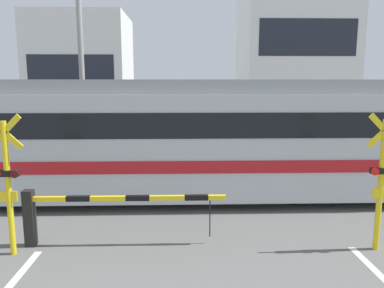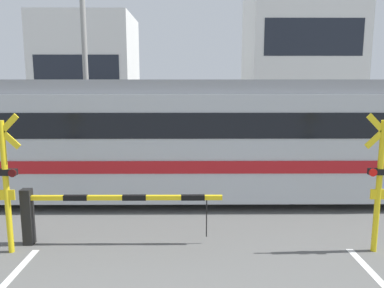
{
  "view_description": "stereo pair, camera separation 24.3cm",
  "coord_description": "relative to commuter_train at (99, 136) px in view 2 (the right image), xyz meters",
  "views": [
    {
      "loc": [
        -0.31,
        -1.82,
        3.32
      ],
      "look_at": [
        0.0,
        8.51,
        1.6
      ],
      "focal_mm": 35.0,
      "sensor_mm": 36.0,
      "label": 1
    },
    {
      "loc": [
        -0.07,
        -1.82,
        3.32
      ],
      "look_at": [
        0.0,
        8.51,
        1.6
      ],
      "focal_mm": 35.0,
      "sensor_mm": 36.0,
      "label": 2
    }
  ],
  "objects": [
    {
      "name": "rail_track_near",
      "position": [
        2.66,
        -0.72,
        -1.77
      ],
      "size": [
        50.0,
        0.1,
        0.08
      ],
      "color": "gray",
      "rests_on": "ground_plane"
    },
    {
      "name": "commuter_train",
      "position": [
        0.0,
        0.0,
        0.0
      ],
      "size": [
        17.48,
        2.87,
        3.38
      ],
      "color": "#B7BCC1",
      "rests_on": "ground_plane"
    },
    {
      "name": "building_left_of_street",
      "position": [
        -4.08,
        14.64,
        1.96
      ],
      "size": [
        6.0,
        5.47,
        7.53
      ],
      "color": "white",
      "rests_on": "ground_plane"
    },
    {
      "name": "crossing_barrier_far",
      "position": [
        5.0,
        2.59,
        -1.02
      ],
      "size": [
        4.09,
        0.2,
        1.17
      ],
      "color": "black",
      "rests_on": "ground_plane"
    },
    {
      "name": "utility_pole_streetside",
      "position": [
        -1.68,
        5.09,
        2.55
      ],
      "size": [
        0.22,
        0.22,
        8.71
      ],
      "color": "gray",
      "rests_on": "ground_plane"
    },
    {
      "name": "building_right_of_street",
      "position": [
        9.86,
        14.64,
        3.57
      ],
      "size": [
        6.93,
        5.47,
        10.74
      ],
      "color": "white",
      "rests_on": "ground_plane"
    },
    {
      "name": "crossing_signal_right",
      "position": [
        6.25,
        -3.6,
        -0.3
      ],
      "size": [
        0.68,
        0.15,
        2.74
      ],
      "color": "yellow",
      "rests_on": "ground_plane"
    },
    {
      "name": "crossing_barrier_near",
      "position": [
        0.32,
        -3.23,
        -1.02
      ],
      "size": [
        4.09,
        0.2,
        1.17
      ],
      "color": "black",
      "rests_on": "ground_plane"
    },
    {
      "name": "pedestrian",
      "position": [
        2.23,
        4.41,
        -0.88
      ],
      "size": [
        0.38,
        0.22,
        1.62
      ],
      "color": "#23232D",
      "rests_on": "ground_plane"
    },
    {
      "name": "crossing_signal_left",
      "position": [
        -0.93,
        -3.6,
        -0.3
      ],
      "size": [
        0.68,
        0.15,
        2.74
      ],
      "color": "yellow",
      "rests_on": "ground_plane"
    },
    {
      "name": "rail_track_far",
      "position": [
        2.66,
        0.72,
        -1.77
      ],
      "size": [
        50.0,
        0.1,
        0.08
      ],
      "color": "gray",
      "rests_on": "ground_plane"
    }
  ]
}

